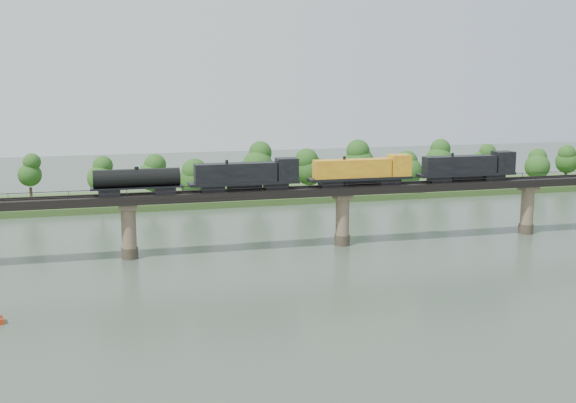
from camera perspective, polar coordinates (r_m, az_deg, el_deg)
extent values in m
plane|color=#334135|center=(112.53, 9.29, -6.90)|extent=(400.00, 400.00, 0.00)
cube|color=#2E4B1E|center=(191.06, -1.06, 0.55)|extent=(300.00, 24.00, 1.60)
cylinder|color=#473A2D|center=(132.02, -12.39, -3.99)|extent=(3.00, 3.00, 2.00)
cylinder|color=#826C55|center=(131.00, -12.47, -2.08)|extent=(2.60, 2.60, 9.00)
cube|color=#826C55|center=(130.23, -12.54, -0.36)|extent=(3.20, 3.20, 1.00)
cylinder|color=#473A2D|center=(139.22, 4.30, -3.04)|extent=(3.00, 3.00, 2.00)
cylinder|color=#826C55|center=(138.26, 4.32, -1.23)|extent=(2.60, 2.60, 9.00)
cube|color=#826C55|center=(137.52, 4.35, 0.41)|extent=(3.20, 3.20, 1.00)
cylinder|color=#473A2D|center=(156.63, 18.28, -2.04)|extent=(3.00, 3.00, 2.00)
cylinder|color=#826C55|center=(155.78, 18.38, -0.43)|extent=(2.60, 2.60, 9.00)
cube|color=#826C55|center=(155.13, 18.46, 1.03)|extent=(3.20, 3.20, 1.00)
cube|color=black|center=(137.31, 4.35, 0.92)|extent=(220.00, 5.00, 1.50)
cube|color=black|center=(136.48, 4.46, 1.22)|extent=(220.00, 0.12, 0.16)
cube|color=black|center=(137.88, 4.26, 1.31)|extent=(220.00, 0.12, 0.16)
cube|color=black|center=(134.85, 4.69, 1.37)|extent=(220.00, 0.10, 0.10)
cube|color=black|center=(139.33, 4.04, 1.66)|extent=(220.00, 0.10, 0.10)
cube|color=black|center=(134.90, 4.69, 1.22)|extent=(0.08, 0.08, 0.70)
cube|color=black|center=(139.38, 4.04, 1.52)|extent=(0.08, 0.08, 0.70)
cylinder|color=#382619|center=(185.32, -19.64, 0.49)|extent=(0.70, 0.70, 3.71)
sphere|color=#1A4413|center=(184.60, -19.73, 2.00)|extent=(5.67, 5.67, 5.67)
sphere|color=#1A4413|center=(184.22, -19.79, 2.95)|extent=(4.25, 4.25, 4.25)
cylinder|color=#382619|center=(176.83, -14.51, 0.28)|extent=(0.70, 0.70, 3.51)
sphere|color=#1A4413|center=(176.11, -14.58, 1.78)|extent=(6.31, 6.31, 6.31)
sphere|color=#1A4413|center=(175.72, -14.62, 2.72)|extent=(4.73, 4.73, 4.73)
cylinder|color=#382619|center=(179.75, -10.63, 0.56)|extent=(0.70, 0.70, 3.34)
sphere|color=#1A4413|center=(179.07, -10.68, 1.97)|extent=(7.18, 7.18, 7.18)
sphere|color=#1A4413|center=(178.70, -10.71, 2.86)|extent=(5.39, 5.39, 5.39)
cylinder|color=#382619|center=(178.14, -7.28, 0.49)|extent=(0.70, 0.70, 2.83)
sphere|color=#1A4413|center=(177.55, -7.31, 1.69)|extent=(8.26, 8.26, 8.26)
sphere|color=#1A4413|center=(177.22, -7.33, 2.44)|extent=(6.19, 6.19, 6.19)
cylinder|color=#382619|center=(187.26, -2.40, 1.21)|extent=(0.70, 0.70, 3.96)
sphere|color=#1A4413|center=(186.50, -2.41, 2.82)|extent=(8.07, 8.07, 8.07)
sphere|color=#1A4413|center=(186.11, -2.42, 3.82)|extent=(6.05, 6.05, 6.05)
cylinder|color=#382619|center=(189.17, 1.72, 1.20)|extent=(0.70, 0.70, 3.27)
sphere|color=#1A4413|center=(188.54, 1.72, 2.51)|extent=(8.03, 8.03, 8.03)
sphere|color=#1A4413|center=(188.19, 1.73, 3.33)|extent=(6.02, 6.02, 6.02)
cylinder|color=#382619|center=(194.63, 5.62, 1.51)|extent=(0.70, 0.70, 3.92)
sphere|color=#1A4413|center=(193.91, 5.64, 3.03)|extent=(8.29, 8.29, 8.29)
sphere|color=#1A4413|center=(193.54, 5.66, 3.99)|extent=(6.21, 6.21, 6.21)
cylinder|color=#382619|center=(192.44, 9.39, 1.19)|extent=(0.70, 0.70, 3.02)
sphere|color=#1A4413|center=(191.86, 9.42, 2.37)|extent=(7.74, 7.74, 7.74)
sphere|color=#1A4413|center=(191.54, 9.45, 3.12)|extent=(5.80, 5.80, 5.80)
cylinder|color=#382619|center=(205.75, 11.78, 1.79)|extent=(0.70, 0.70, 3.80)
sphere|color=#1A4413|center=(205.08, 11.83, 3.19)|extent=(7.47, 7.47, 7.47)
sphere|color=#1A4413|center=(204.73, 11.86, 4.07)|extent=(5.60, 5.60, 5.60)
cylinder|color=#382619|center=(212.39, 15.05, 1.86)|extent=(0.70, 0.70, 3.38)
sphere|color=#1A4413|center=(211.81, 15.11, 3.07)|extent=(6.23, 6.23, 6.23)
sphere|color=#1A4413|center=(211.49, 15.15, 3.82)|extent=(4.67, 4.67, 4.67)
cylinder|color=#382619|center=(214.76, 19.04, 1.66)|extent=(0.70, 0.70, 2.77)
sphere|color=#1A4413|center=(214.27, 19.10, 2.64)|extent=(7.04, 7.04, 7.04)
sphere|color=#1A4413|center=(214.00, 19.14, 3.25)|extent=(5.28, 5.28, 5.28)
cylinder|color=#382619|center=(226.49, 21.12, 1.97)|extent=(0.70, 0.70, 2.94)
sphere|color=#1A4413|center=(226.01, 21.18, 2.95)|extent=(6.73, 6.73, 6.73)
sphere|color=#1A4413|center=(225.74, 21.22, 3.57)|extent=(5.05, 5.05, 5.05)
cube|color=black|center=(150.41, 15.87, 1.89)|extent=(4.28, 2.57, 1.18)
cube|color=black|center=(144.82, 11.86, 1.75)|extent=(4.28, 2.57, 1.18)
cube|color=black|center=(147.42, 13.92, 2.11)|extent=(20.31, 3.21, 0.53)
cube|color=black|center=(146.41, 13.40, 2.86)|extent=(14.96, 2.89, 3.42)
cube|color=black|center=(151.12, 16.63, 3.05)|extent=(3.85, 3.21, 4.06)
cylinder|color=black|center=(147.50, 13.91, 1.88)|extent=(6.41, 1.50, 1.50)
cube|color=black|center=(140.39, 7.95, 1.61)|extent=(4.28, 2.57, 1.18)
cube|color=black|center=(136.33, 3.38, 1.43)|extent=(4.28, 2.57, 1.18)
cube|color=black|center=(138.14, 5.71, 1.83)|extent=(20.31, 3.21, 0.53)
cube|color=gold|center=(137.32, 5.09, 2.62)|extent=(14.96, 2.89, 3.42)
cube|color=gold|center=(140.81, 8.79, 2.86)|extent=(3.85, 3.21, 4.06)
cylinder|color=black|center=(138.22, 5.70, 1.59)|extent=(6.41, 1.50, 1.50)
cube|color=black|center=(133.43, -0.99, 1.26)|extent=(4.28, 2.57, 1.18)
cube|color=black|center=(131.17, -5.98, 1.05)|extent=(4.28, 2.57, 1.18)
cube|color=black|center=(132.06, -3.47, 1.48)|extent=(20.31, 3.21, 0.53)
cube|color=black|center=(131.47, -4.16, 2.30)|extent=(14.96, 2.89, 3.42)
cube|color=black|center=(133.50, -0.10, 2.59)|extent=(3.85, 3.21, 4.06)
cylinder|color=black|center=(132.15, -3.46, 1.22)|extent=(6.41, 1.50, 1.50)
cube|color=black|center=(130.18, -9.70, 0.89)|extent=(3.74, 2.35, 1.18)
cube|color=black|center=(129.72, -13.94, 0.70)|extent=(3.74, 2.35, 1.18)
cube|color=black|center=(129.75, -11.83, 1.10)|extent=(16.03, 2.57, 0.32)
cylinder|color=black|center=(129.50, -11.86, 1.84)|extent=(14.96, 3.21, 3.21)
cylinder|color=black|center=(129.27, -11.88, 2.59)|extent=(0.75, 0.75, 0.53)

